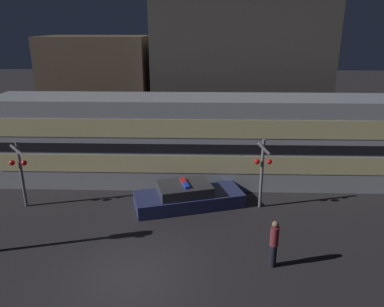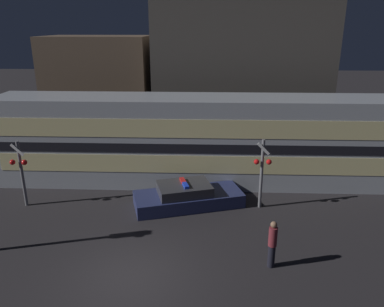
{
  "view_description": "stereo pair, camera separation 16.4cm",
  "coord_description": "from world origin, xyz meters",
  "views": [
    {
      "loc": [
        2.31,
        -10.23,
        7.88
      ],
      "look_at": [
        1.77,
        6.75,
        2.02
      ],
      "focal_mm": 35.0,
      "sensor_mm": 36.0,
      "label": 1
    },
    {
      "loc": [
        2.48,
        -10.23,
        7.88
      ],
      "look_at": [
        1.77,
        6.75,
        2.02
      ],
      "focal_mm": 35.0,
      "sensor_mm": 36.0,
      "label": 2
    }
  ],
  "objects": [
    {
      "name": "police_car",
      "position": [
        1.63,
        5.28,
        0.44
      ],
      "size": [
        5.21,
        3.19,
        1.19
      ],
      "rotation": [
        0.0,
        0.0,
        0.29
      ],
      "color": "navy",
      "rests_on": "ground_plane"
    },
    {
      "name": "building_center",
      "position": [
        4.57,
        14.49,
        4.95
      ],
      "size": [
        10.94,
        4.82,
        9.9
      ],
      "color": "#47423D",
      "rests_on": "ground_plane"
    },
    {
      "name": "train",
      "position": [
        1.88,
        8.22,
        2.24
      ],
      "size": [
        20.3,
        2.87,
        4.49
      ],
      "color": "#999EA5",
      "rests_on": "ground_plane"
    },
    {
      "name": "pedestrian",
      "position": [
        4.74,
        0.79,
        0.89
      ],
      "size": [
        0.29,
        0.29,
        1.73
      ],
      "color": "black",
      "rests_on": "ground_plane"
    },
    {
      "name": "building_left",
      "position": [
        -4.92,
        15.39,
        3.6
      ],
      "size": [
        6.86,
        4.53,
        7.19
      ],
      "color": "brown",
      "rests_on": "ground_plane"
    },
    {
      "name": "ground_plane",
      "position": [
        0.0,
        0.0,
        0.0
      ],
      "size": [
        120.0,
        120.0,
        0.0
      ],
      "primitive_type": "plane",
      "color": "#262326"
    },
    {
      "name": "crossing_signal_far",
      "position": [
        -5.78,
        4.93,
        1.77
      ],
      "size": [
        0.78,
        0.33,
        3.09
      ],
      "color": "slate",
      "rests_on": "ground_plane"
    },
    {
      "name": "crossing_signal_near",
      "position": [
        4.92,
        5.19,
        1.84
      ],
      "size": [
        0.78,
        0.33,
        3.22
      ],
      "color": "slate",
      "rests_on": "ground_plane"
    }
  ]
}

